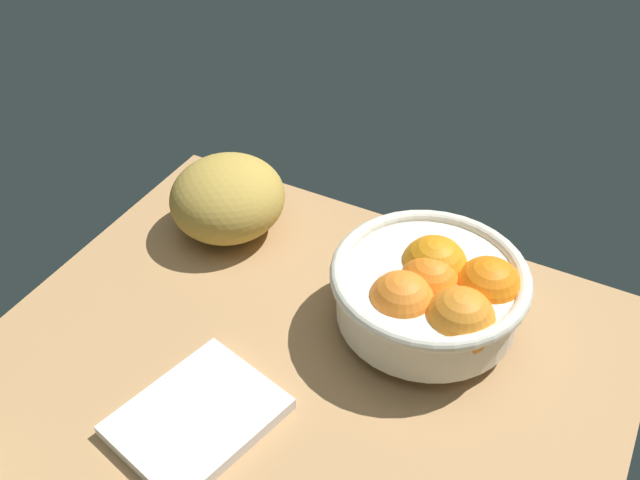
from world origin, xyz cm
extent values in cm
cube|color=#AD8152|center=(0.00, 0.00, -1.50)|extent=(65.23, 64.24, 3.00)
cylinder|color=silver|center=(17.16, -9.20, 0.89)|extent=(8.33, 8.33, 1.78)
cylinder|color=silver|center=(17.16, -9.20, 4.57)|extent=(19.04, 19.04, 5.58)
torus|color=silver|center=(17.16, -9.20, 7.36)|extent=(20.64, 20.64, 1.60)
sphere|color=orange|center=(13.02, -7.80, 6.07)|extent=(6.99, 6.99, 6.99)
sphere|color=orange|center=(19.40, -8.82, 6.13)|extent=(7.32, 7.32, 7.32)
sphere|color=orange|center=(19.03, -14.82, 6.09)|extent=(7.11, 7.11, 7.11)
sphere|color=orange|center=(13.35, -13.80, 6.11)|extent=(7.25, 7.25, 7.25)
sphere|color=orange|center=(17.16, -9.20, 5.99)|extent=(6.54, 6.54, 6.54)
ellipsoid|color=#B4923E|center=(21.24, 18.40, 4.72)|extent=(15.18, 14.77, 9.43)
cube|color=silver|center=(-4.67, 5.12, 0.69)|extent=(17.20, 15.01, 1.37)
camera|label=1|loc=(-36.13, -24.67, 58.13)|focal=40.96mm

